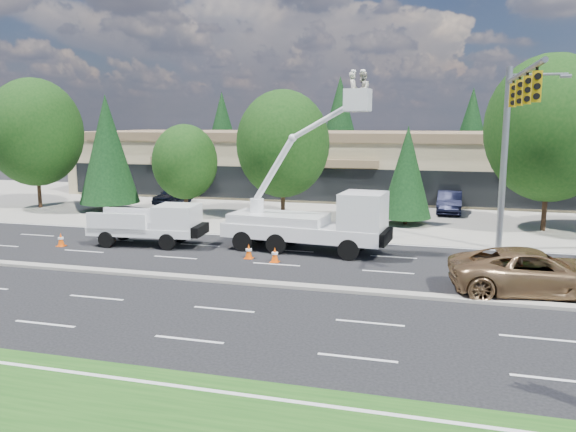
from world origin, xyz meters
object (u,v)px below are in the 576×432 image
(utility_pickup, at_px, (153,228))
(minivan, at_px, (534,272))
(signal_mast, at_px, (512,129))
(bucket_truck, at_px, (319,215))

(utility_pickup, distance_m, minivan, 18.29)
(signal_mast, distance_m, minivan, 7.63)
(minivan, bearing_deg, utility_pickup, 70.03)
(signal_mast, bearing_deg, minivan, -85.07)
(minivan, bearing_deg, signal_mast, -2.69)
(signal_mast, distance_m, bucket_truck, 9.71)
(bucket_truck, bearing_deg, utility_pickup, -169.80)
(bucket_truck, xyz_separation_m, minivan, (9.19, -4.63, -1.03))
(signal_mast, bearing_deg, bucket_truck, -173.97)
(utility_pickup, bearing_deg, signal_mast, 0.08)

